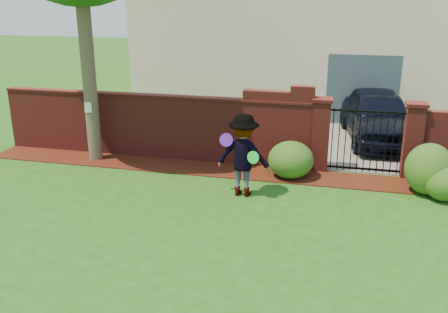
% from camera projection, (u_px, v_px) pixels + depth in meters
% --- Properties ---
extents(ground, '(80.00, 80.00, 0.01)m').
position_uv_depth(ground, '(181.00, 228.00, 9.55)').
color(ground, '#215715').
rests_on(ground, ground).
extents(mulch_bed, '(11.10, 1.08, 0.03)m').
position_uv_depth(mulch_bed, '(187.00, 167.00, 12.84)').
color(mulch_bed, '#3A140A').
rests_on(mulch_bed, ground).
extents(brick_wall, '(8.70, 0.31, 2.16)m').
position_uv_depth(brick_wall, '(157.00, 125.00, 13.40)').
color(brick_wall, maroon).
rests_on(brick_wall, ground).
extents(pillar_left, '(0.50, 0.50, 1.88)m').
position_uv_depth(pillar_left, '(321.00, 134.00, 12.39)').
color(pillar_left, maroon).
rests_on(pillar_left, ground).
extents(pillar_right, '(0.50, 0.50, 1.88)m').
position_uv_depth(pillar_right, '(413.00, 140.00, 11.89)').
color(pillar_right, maroon).
rests_on(pillar_right, ground).
extents(iron_gate, '(1.78, 0.03, 1.60)m').
position_uv_depth(iron_gate, '(365.00, 141.00, 12.18)').
color(iron_gate, black).
rests_on(iron_gate, ground).
extents(driveway, '(3.20, 8.00, 0.01)m').
position_uv_depth(driveway, '(360.00, 132.00, 16.13)').
color(driveway, slate).
rests_on(driveway, ground).
extents(house, '(12.40, 6.40, 6.30)m').
position_uv_depth(house, '(300.00, 25.00, 19.38)').
color(house, beige).
rests_on(house, ground).
extents(car, '(2.46, 4.84, 1.58)m').
position_uv_depth(car, '(380.00, 117.00, 14.77)').
color(car, black).
rests_on(car, ground).
extents(paper_notice, '(0.20, 0.01, 0.28)m').
position_uv_depth(paper_notice, '(88.00, 107.00, 12.85)').
color(paper_notice, white).
rests_on(paper_notice, tree).
extents(shrub_left, '(1.12, 1.12, 0.92)m').
position_uv_depth(shrub_left, '(291.00, 160.00, 12.03)').
color(shrub_left, '#215419').
rests_on(shrub_left, ground).
extents(shrub_middle, '(1.07, 1.07, 1.18)m').
position_uv_depth(shrub_middle, '(429.00, 169.00, 11.00)').
color(shrub_middle, '#215419').
rests_on(shrub_middle, ground).
extents(shrub_right, '(0.91, 0.91, 0.81)m').
position_uv_depth(shrub_right, '(445.00, 183.00, 10.72)').
color(shrub_right, '#215419').
rests_on(shrub_right, ground).
extents(man, '(1.25, 0.78, 1.86)m').
position_uv_depth(man, '(243.00, 156.00, 10.82)').
color(man, gray).
rests_on(man, ground).
extents(frisbee_purple, '(0.30, 0.11, 0.29)m').
position_uv_depth(frisbee_purple, '(226.00, 140.00, 10.62)').
color(frisbee_purple, '#6820CA').
rests_on(frisbee_purple, man).
extents(frisbee_green, '(0.28, 0.15, 0.28)m').
position_uv_depth(frisbee_green, '(253.00, 157.00, 10.56)').
color(frisbee_green, green).
rests_on(frisbee_green, man).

